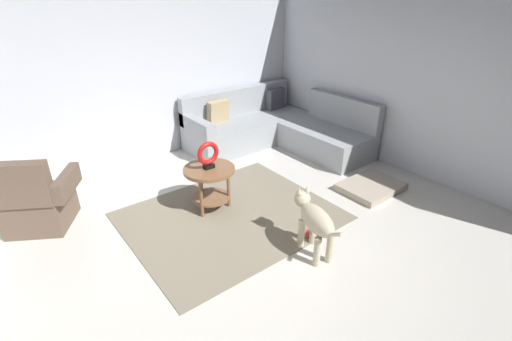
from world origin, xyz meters
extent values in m
cube|color=silver|center=(0.00, 0.00, -0.05)|extent=(6.00, 6.00, 0.10)
cube|color=silver|center=(0.00, 2.94, 1.35)|extent=(6.00, 0.12, 2.70)
cube|color=silver|center=(2.94, 0.00, 1.35)|extent=(0.12, 6.00, 2.70)
cube|color=gray|center=(0.15, 0.70, 0.01)|extent=(2.30, 1.90, 0.01)
cube|color=#9EA3A8|center=(1.73, 2.41, 0.21)|extent=(2.20, 0.85, 0.42)
cube|color=#9EA3A8|center=(1.73, 2.76, 0.65)|extent=(2.20, 0.14, 0.46)
cube|color=#9EA3A8|center=(2.41, 1.28, 0.21)|extent=(0.85, 1.40, 0.42)
cube|color=#9EA3A8|center=(2.76, 1.28, 0.65)|extent=(0.14, 1.40, 0.46)
cube|color=#9EA3A8|center=(0.71, 2.41, 0.53)|extent=(0.16, 0.85, 0.22)
cube|color=#4C4C56|center=(2.48, 2.61, 0.59)|extent=(0.39, 0.17, 0.38)
cube|color=tan|center=(1.23, 2.61, 0.59)|extent=(0.39, 0.19, 0.39)
cube|color=brown|center=(-1.60, 1.87, 0.20)|extent=(0.82, 0.82, 0.40)
cube|color=brown|center=(-1.73, 1.66, 0.64)|extent=(0.59, 0.43, 0.48)
cube|color=brown|center=(-1.30, 1.69, 0.51)|extent=(0.40, 0.56, 0.22)
cylinder|color=brown|center=(0.07, 1.00, 0.52)|extent=(0.60, 0.60, 0.04)
cylinder|color=brown|center=(0.07, 1.00, 0.15)|extent=(0.45, 0.45, 0.02)
cylinder|color=brown|center=(0.07, 1.22, 0.25)|extent=(0.04, 0.04, 0.50)
cylinder|color=brown|center=(-0.11, 0.89, 0.25)|extent=(0.04, 0.04, 0.50)
cylinder|color=brown|center=(0.26, 0.89, 0.25)|extent=(0.04, 0.04, 0.50)
cube|color=black|center=(0.07, 1.00, 0.57)|extent=(0.12, 0.08, 0.05)
torus|color=red|center=(0.07, 1.00, 0.73)|extent=(0.28, 0.06, 0.28)
cube|color=#B2A38E|center=(1.98, 0.08, 0.04)|extent=(0.80, 0.60, 0.09)
cylinder|color=beige|center=(0.41, -0.20, 0.16)|extent=(0.07, 0.07, 0.32)
cylinder|color=beige|center=(0.55, -0.24, 0.16)|extent=(0.07, 0.07, 0.32)
cylinder|color=beige|center=(0.33, -0.50, 0.16)|extent=(0.07, 0.07, 0.32)
cylinder|color=beige|center=(0.46, -0.54, 0.16)|extent=(0.07, 0.07, 0.32)
ellipsoid|color=beige|center=(0.44, -0.37, 0.40)|extent=(0.35, 0.56, 0.24)
sphere|color=beige|center=(0.52, -0.08, 0.48)|extent=(0.17, 0.17, 0.17)
ellipsoid|color=beige|center=(0.54, -0.01, 0.46)|extent=(0.10, 0.13, 0.07)
cone|color=beige|center=(0.47, -0.08, 0.59)|extent=(0.06, 0.06, 0.07)
cone|color=beige|center=(0.56, -0.10, 0.59)|extent=(0.06, 0.06, 0.07)
cylinder|color=beige|center=(0.35, -0.67, 0.44)|extent=(0.09, 0.20, 0.16)
sphere|color=red|center=(0.59, -0.16, 0.05)|extent=(0.10, 0.10, 0.10)
camera|label=1|loc=(-1.81, -2.30, 2.39)|focal=25.45mm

